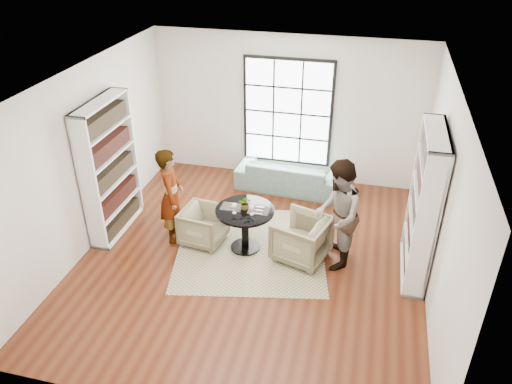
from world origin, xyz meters
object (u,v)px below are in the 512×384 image
(wine_glass_right, at_px, (252,208))
(armchair_left, at_px, (204,226))
(person_right, at_px, (338,215))
(wine_glass_left, at_px, (234,206))
(pedestal_table, at_px, (245,221))
(person_left, at_px, (171,195))
(armchair_right, at_px, (301,239))
(flower_centerpiece, at_px, (245,203))
(sofa, at_px, (289,175))

(wine_glass_right, bearing_deg, armchair_left, 171.38)
(person_right, bearing_deg, wine_glass_left, -91.11)
(pedestal_table, xyz_separation_m, armchair_left, (-0.74, 0.02, -0.24))
(person_left, height_order, wine_glass_right, person_left)
(armchair_right, relative_size, wine_glass_right, 4.65)
(armchair_left, height_order, armchair_right, armchair_right)
(pedestal_table, distance_m, person_left, 1.32)
(person_left, bearing_deg, wine_glass_left, -116.09)
(person_right, xyz_separation_m, flower_centerpiece, (-1.50, 0.05, -0.02))
(sofa, xyz_separation_m, wine_glass_right, (-0.18, -2.32, 0.60))
(person_left, xyz_separation_m, person_right, (2.79, -0.05, 0.07))
(armchair_right, bearing_deg, person_right, 107.40)
(pedestal_table, distance_m, armchair_right, 0.97)
(armchair_right, bearing_deg, pedestal_table, -74.16)
(armchair_left, xyz_separation_m, wine_glass_left, (0.60, -0.16, 0.58))
(pedestal_table, height_order, wine_glass_right, wine_glass_right)
(flower_centerpiece, bearing_deg, wine_glass_right, -42.66)
(person_right, bearing_deg, armchair_left, -96.29)
(person_right, bearing_deg, pedestal_table, -95.99)
(armchair_right, height_order, wine_glass_right, wine_glass_right)
(armchair_right, distance_m, person_right, 0.77)
(wine_glass_right, bearing_deg, armchair_right, 5.94)
(pedestal_table, bearing_deg, sofa, 81.54)
(flower_centerpiece, bearing_deg, armchair_right, -3.07)
(pedestal_table, bearing_deg, flower_centerpiece, 92.28)
(person_right, bearing_deg, armchair_right, -95.00)
(pedestal_table, xyz_separation_m, armchair_right, (0.95, -0.03, -0.19))
(wine_glass_left, bearing_deg, armchair_left, 164.87)
(armchair_left, relative_size, person_left, 0.42)
(sofa, distance_m, armchair_right, 2.32)
(wine_glass_left, bearing_deg, flower_centerpiece, 49.47)
(armchair_right, height_order, person_right, person_right)
(sofa, distance_m, flower_centerpiece, 2.28)
(pedestal_table, relative_size, armchair_right, 1.18)
(armchair_left, distance_m, armchair_right, 1.69)
(sofa, bearing_deg, wine_glass_left, 82.44)
(armchair_left, relative_size, wine_glass_right, 4.03)
(armchair_left, height_order, flower_centerpiece, flower_centerpiece)
(sofa, relative_size, flower_centerpiece, 9.04)
(sofa, bearing_deg, flower_centerpiece, 85.14)
(armchair_right, bearing_deg, sofa, -147.11)
(person_left, distance_m, wine_glass_right, 1.44)
(armchair_left, xyz_separation_m, armchair_right, (1.69, -0.05, 0.05))
(person_left, distance_m, flower_centerpiece, 1.29)
(armchair_right, relative_size, person_left, 0.49)
(pedestal_table, relative_size, sofa, 0.46)
(armchair_right, relative_size, wine_glass_left, 4.51)
(pedestal_table, distance_m, wine_glass_right, 0.39)
(person_left, bearing_deg, person_right, -109.11)
(sofa, distance_m, wine_glass_right, 2.40)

